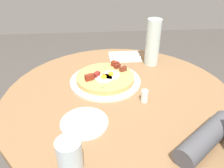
% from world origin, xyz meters
% --- Properties ---
extents(dining_table, '(0.98, 0.98, 0.75)m').
position_xyz_m(dining_table, '(0.00, 0.00, 0.57)').
color(dining_table, olive).
rests_on(dining_table, ground_plane).
extents(pizza_plate, '(0.32, 0.32, 0.01)m').
position_xyz_m(pizza_plate, '(0.10, 0.05, 0.75)').
color(pizza_plate, silver).
rests_on(pizza_plate, dining_table).
extents(breakfast_pizza, '(0.27, 0.27, 0.05)m').
position_xyz_m(breakfast_pizza, '(0.10, 0.05, 0.77)').
color(breakfast_pizza, tan).
rests_on(breakfast_pizza, pizza_plate).
extents(bread_plate, '(0.17, 0.17, 0.01)m').
position_xyz_m(bread_plate, '(-0.18, 0.14, 0.75)').
color(bread_plate, white).
rests_on(bread_plate, dining_table).
extents(napkin, '(0.14, 0.17, 0.00)m').
position_xyz_m(napkin, '(0.37, -0.07, 0.75)').
color(napkin, white).
rests_on(napkin, dining_table).
extents(fork, '(0.01, 0.18, 0.00)m').
position_xyz_m(fork, '(0.39, -0.07, 0.75)').
color(fork, silver).
rests_on(fork, napkin).
extents(knife, '(0.01, 0.18, 0.00)m').
position_xyz_m(knife, '(0.35, -0.07, 0.75)').
color(knife, silver).
rests_on(knife, napkin).
extents(water_glass, '(0.07, 0.07, 0.13)m').
position_xyz_m(water_glass, '(-0.39, 0.17, 0.81)').
color(water_glass, silver).
rests_on(water_glass, dining_table).
extents(water_bottle, '(0.07, 0.07, 0.24)m').
position_xyz_m(water_bottle, '(0.27, -0.20, 0.87)').
color(water_bottle, silver).
rests_on(water_bottle, dining_table).
extents(salt_shaker, '(0.03, 0.03, 0.05)m').
position_xyz_m(salt_shaker, '(-0.06, -0.10, 0.77)').
color(salt_shaker, white).
rests_on(salt_shaker, dining_table).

